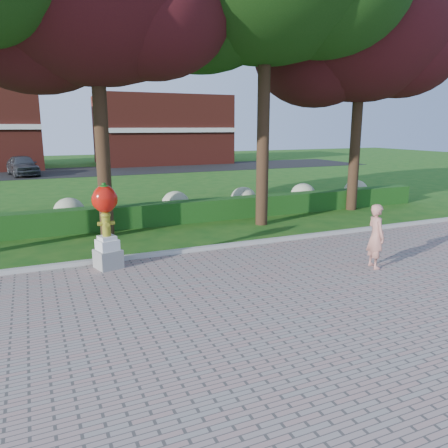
# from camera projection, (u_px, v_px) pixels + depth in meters

# --- Properties ---
(ground) EXTENTS (100.00, 100.00, 0.00)m
(ground) POSITION_uv_depth(u_px,v_px,m) (243.00, 287.00, 9.85)
(ground) COLOR #174C13
(ground) RESTS_ON ground
(walkway) EXTENTS (40.00, 14.00, 0.04)m
(walkway) POSITION_uv_depth(u_px,v_px,m) (366.00, 376.00, 6.28)
(walkway) COLOR gray
(walkway) RESTS_ON ground
(curb) EXTENTS (40.00, 0.18, 0.15)m
(curb) POSITION_uv_depth(u_px,v_px,m) (196.00, 250.00, 12.51)
(curb) COLOR #ADADA5
(curb) RESTS_ON ground
(lawn_hedge) EXTENTS (24.00, 0.70, 0.80)m
(lawn_hedge) POSITION_uv_depth(u_px,v_px,m) (158.00, 214.00, 16.00)
(lawn_hedge) COLOR #1C4313
(lawn_hedge) RESTS_ON ground
(hydrangea_row) EXTENTS (20.10, 1.10, 0.99)m
(hydrangea_row) POSITION_uv_depth(u_px,v_px,m) (165.00, 204.00, 17.09)
(hydrangea_row) COLOR #B6BB8E
(hydrangea_row) RESTS_ON ground
(street) EXTENTS (50.00, 8.00, 0.02)m
(street) POSITION_uv_depth(u_px,v_px,m) (87.00, 172.00, 34.81)
(street) COLOR black
(street) RESTS_ON ground
(building_right) EXTENTS (12.00, 8.00, 6.40)m
(building_right) POSITION_uv_depth(u_px,v_px,m) (162.00, 130.00, 42.63)
(building_right) COLOR maroon
(building_right) RESTS_ON ground
(tree_far_right) EXTENTS (7.88, 6.72, 10.21)m
(tree_far_right) POSITION_uv_depth(u_px,v_px,m) (359.00, 39.00, 17.53)
(tree_far_right) COLOR black
(tree_far_right) RESTS_ON ground
(hydrant_sculpture) EXTENTS (0.72, 0.72, 2.16)m
(hydrant_sculpture) POSITION_uv_depth(u_px,v_px,m) (106.00, 224.00, 10.81)
(hydrant_sculpture) COLOR gray
(hydrant_sculpture) RESTS_ON walkway
(woman) EXTENTS (0.51, 0.66, 1.63)m
(woman) POSITION_uv_depth(u_px,v_px,m) (376.00, 236.00, 10.92)
(woman) COLOR tan
(woman) RESTS_ON walkway
(parked_car) EXTENTS (2.53, 4.63, 1.49)m
(parked_car) POSITION_uv_depth(u_px,v_px,m) (22.00, 165.00, 31.81)
(parked_car) COLOR #3B3E42
(parked_car) RESTS_ON street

